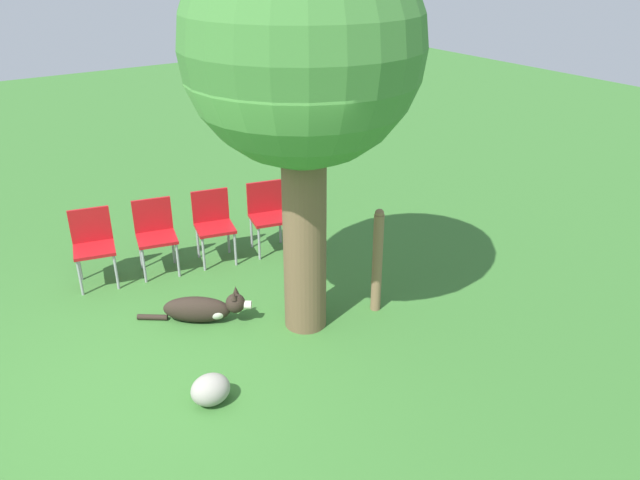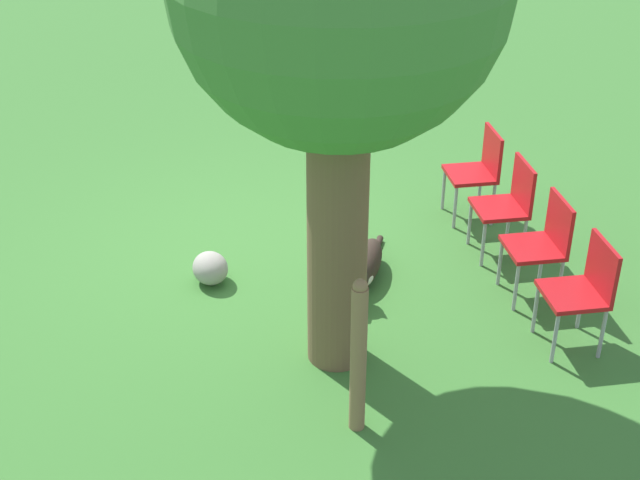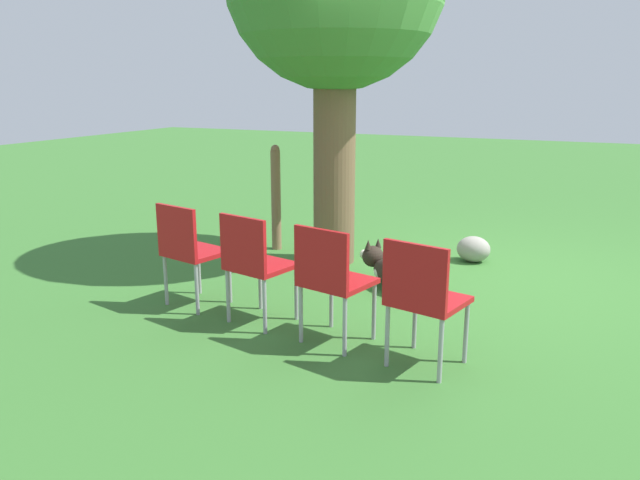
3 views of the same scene
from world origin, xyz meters
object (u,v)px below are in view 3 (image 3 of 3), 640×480
object	(u,v)px
dog	(393,273)
fence_post	(276,197)
red_chair_2	(254,260)
red_chair_1	(331,276)
red_chair_3	(189,247)
red_chair_0	(423,295)

from	to	relation	value
dog	fence_post	world-z (taller)	fence_post
fence_post	red_chair_2	size ratio (longest dim) A/B	1.34
red_chair_1	red_chair_3	bearing A→B (deg)	93.56
red_chair_0	red_chair_3	size ratio (longest dim) A/B	1.00
fence_post	red_chair_3	bearing A→B (deg)	-173.38
red_chair_0	red_chair_1	world-z (taller)	same
red_chair_3	dog	bearing A→B (deg)	-38.09
fence_post	red_chair_1	distance (m)	2.65
red_chair_0	red_chair_3	xyz separation A→B (m)	(0.35, 2.03, 0.00)
dog	red_chair_2	size ratio (longest dim) A/B	1.16
dog	red_chair_2	xyz separation A→B (m)	(-1.22, 0.70, 0.36)
fence_post	dog	bearing A→B (deg)	-116.27
red_chair_3	red_chair_1	bearing A→B (deg)	-86.44
dog	red_chair_2	bearing A→B (deg)	96.80
red_chair_1	red_chair_2	world-z (taller)	same
dog	red_chair_1	bearing A→B (deg)	125.71
red_chair_0	red_chair_1	distance (m)	0.69
dog	red_chair_3	bearing A→B (deg)	75.37
red_chair_1	red_chair_3	distance (m)	1.38
red_chair_0	red_chair_3	bearing A→B (deg)	93.56
red_chair_0	red_chair_2	world-z (taller)	same
fence_post	red_chair_2	distance (m)	2.20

